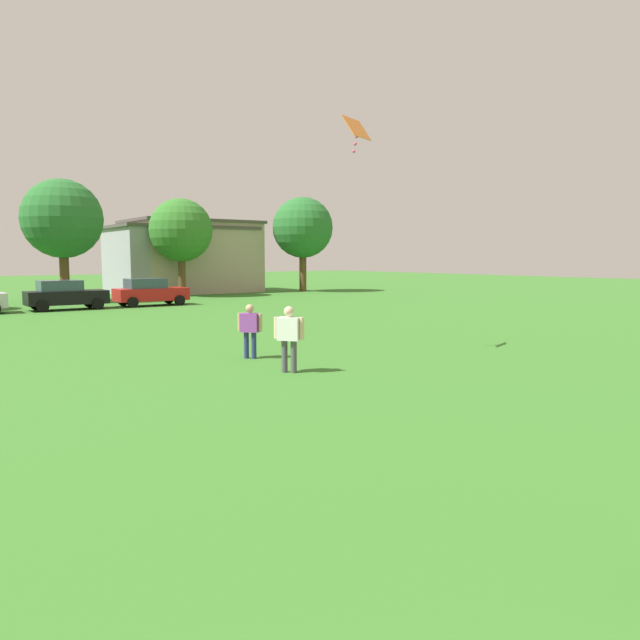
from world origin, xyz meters
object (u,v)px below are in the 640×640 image
at_px(tree_center, 62,219).
at_px(tree_far_right, 303,228).
at_px(parked_car_red_3, 150,292).
at_px(bystander_midfield, 250,326).
at_px(parked_car_black_2, 65,295).
at_px(kite, 356,130).
at_px(tree_right, 181,230).
at_px(adult_bystander, 289,333).

xyz_separation_m(tree_center, tree_far_right, (19.79, 0.88, 0.02)).
bearing_deg(tree_far_right, parked_car_red_3, -155.94).
height_order(bystander_midfield, parked_car_black_2, parked_car_black_2).
relative_size(kite, parked_car_black_2, 0.26).
bearing_deg(parked_car_black_2, tree_right, 35.29).
xyz_separation_m(kite, tree_center, (-2.01, 28.12, -1.26)).
distance_m(bystander_midfield, tree_right, 29.59).
height_order(kite, parked_car_black_2, kite).
relative_size(adult_bystander, tree_far_right, 0.21).
relative_size(kite, tree_right, 0.15).
distance_m(parked_car_black_2, tree_center, 8.07).
height_order(adult_bystander, tree_right, tree_right).
distance_m(bystander_midfield, tree_center, 27.43).
height_order(parked_car_black_2, parked_car_red_3, same).
xyz_separation_m(tree_right, tree_far_right, (11.24, 0.22, 0.52)).
distance_m(adult_bystander, bystander_midfield, 2.51).
height_order(kite, tree_right, tree_right).
bearing_deg(tree_far_right, tree_center, -177.46).
bearing_deg(parked_car_black_2, parked_car_red_3, 0.33).
xyz_separation_m(parked_car_black_2, tree_right, (10.04, 7.10, 4.12)).
relative_size(bystander_midfield, parked_car_black_2, 0.37).
relative_size(bystander_midfield, parked_car_red_3, 0.37).
xyz_separation_m(adult_bystander, parked_car_black_2, (-0.16, 23.09, -0.16)).
relative_size(parked_car_black_2, tree_right, 0.58).
bearing_deg(bystander_midfield, adult_bystander, -45.43).
bearing_deg(tree_far_right, parked_car_black_2, -161.01).
xyz_separation_m(parked_car_red_3, tree_center, (-3.44, 6.42, 4.62)).
bearing_deg(tree_right, parked_car_black_2, -144.71).
distance_m(parked_car_red_3, tree_center, 8.62).
bearing_deg(tree_center, tree_right, 4.40).
bearing_deg(tree_right, bystander_midfield, -109.17).
xyz_separation_m(parked_car_black_2, tree_center, (1.49, 6.45, 4.62)).
xyz_separation_m(parked_car_black_2, parked_car_red_3, (4.93, 0.03, 0.00)).
relative_size(adult_bystander, kite, 1.54).
bearing_deg(parked_car_black_2, kite, -80.82).
distance_m(parked_car_black_2, parked_car_red_3, 4.93).
relative_size(bystander_midfield, tree_far_right, 0.20).
bearing_deg(bystander_midfield, kite, 30.96).
xyz_separation_m(adult_bystander, tree_center, (1.33, 29.53, 4.45)).
distance_m(bystander_midfield, parked_car_black_2, 20.59).
distance_m(parked_car_black_2, tree_far_right, 22.98).
xyz_separation_m(bystander_midfield, parked_car_black_2, (-0.41, 20.59, -0.09)).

